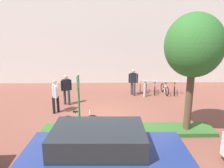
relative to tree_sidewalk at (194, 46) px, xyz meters
name	(u,v)px	position (x,y,z in m)	size (l,w,h in m)	color
ground_plane	(105,117)	(-3.33, 1.58, -3.46)	(60.00, 60.00, 0.00)	brown
building_facade	(106,20)	(-3.33, 9.48, 1.54)	(28.00, 1.20, 10.00)	silver
planter_strip	(128,130)	(-2.38, 0.07, -3.38)	(7.00, 1.10, 0.16)	#336028
tree_sidewalk	(194,46)	(0.00, 0.00, 0.00)	(2.18, 2.18, 4.70)	brown
parking_sign_post	(79,96)	(-4.35, 0.07, -1.90)	(0.08, 0.36, 2.38)	#2D7238
bike_at_sign	(80,122)	(-4.35, 0.26, -3.11)	(1.68, 0.42, 0.86)	black
bike_rack_cluster	(160,88)	(0.29, 5.69, -3.12)	(2.63, 1.77, 0.83)	#99999E
bollard_steel	(145,90)	(-0.86, 4.92, -3.01)	(0.16, 0.16, 0.90)	#ADADB2
person_suited_navy	(133,80)	(-1.56, 5.32, -2.48)	(0.60, 0.41, 1.72)	#383342
person_shirt_blue	(55,94)	(-5.84, 2.29, -2.48)	(0.36, 0.58, 1.72)	black
person_suited_dark	(66,88)	(-5.52, 3.50, -2.48)	(0.55, 0.40, 1.72)	#2D2D38
car_navy_sedan	(104,155)	(-3.31, -2.79, -2.71)	(4.34, 2.09, 1.54)	navy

